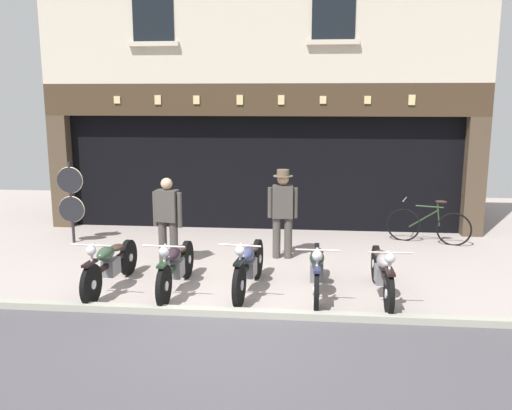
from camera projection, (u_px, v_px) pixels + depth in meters
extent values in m
cube|color=#A59892|center=(260.00, 234.00, 12.49)|extent=(21.79, 10.00, 0.08)
cube|color=#A3A192|center=(228.00, 315.00, 7.67)|extent=(21.79, 0.16, 0.18)
cube|color=black|center=(268.00, 163.00, 14.48)|extent=(9.01, 4.00, 2.60)
cube|color=#4C3D2D|center=(62.00, 171.00, 12.86)|extent=(0.44, 0.36, 2.60)
cube|color=#4C3D2D|center=(474.00, 177.00, 11.96)|extent=(0.44, 0.36, 2.60)
cube|color=black|center=(262.00, 166.00, 12.74)|extent=(8.62, 0.03, 2.18)
cube|color=#3F2F1E|center=(261.00, 100.00, 12.03)|extent=(9.79, 0.24, 0.70)
cube|color=#DBC684|center=(117.00, 100.00, 12.21)|extent=(0.14, 0.03, 0.16)
cube|color=#DBC684|center=(158.00, 100.00, 12.12)|extent=(0.14, 0.03, 0.20)
cube|color=#DBC684|center=(196.00, 100.00, 12.03)|extent=(0.14, 0.03, 0.19)
cube|color=#DBC684|center=(240.00, 100.00, 11.94)|extent=(0.14, 0.03, 0.21)
cube|color=#DBC684|center=(281.00, 100.00, 11.86)|extent=(0.14, 0.03, 0.20)
cube|color=#DBC684|center=(323.00, 100.00, 11.77)|extent=(0.14, 0.03, 0.16)
cube|color=#DBC684|center=(368.00, 100.00, 11.68)|extent=(0.14, 0.03, 0.17)
cube|color=#DBC684|center=(412.00, 100.00, 11.59)|extent=(0.14, 0.03, 0.21)
cube|color=beige|center=(261.00, 10.00, 11.75)|extent=(9.79, 0.40, 3.07)
cube|color=black|center=(153.00, 10.00, 11.76)|extent=(0.90, 0.02, 1.30)
cube|color=beige|center=(153.00, 44.00, 11.86)|extent=(1.10, 0.12, 0.10)
cube|color=black|center=(334.00, 7.00, 11.39)|extent=(0.90, 0.02, 1.30)
cube|color=beige|center=(333.00, 42.00, 11.49)|extent=(1.10, 0.12, 0.10)
cylinder|color=black|center=(91.00, 285.00, 8.04)|extent=(0.11, 0.61, 0.61)
cylinder|color=silver|center=(91.00, 285.00, 8.04)|extent=(0.11, 0.14, 0.13)
cylinder|color=black|center=(128.00, 257.00, 9.41)|extent=(0.12, 0.61, 0.61)
cylinder|color=silver|center=(128.00, 257.00, 9.41)|extent=(0.12, 0.14, 0.13)
cube|color=black|center=(111.00, 263.00, 8.70)|extent=(0.15, 1.31, 0.07)
cube|color=slate|center=(111.00, 267.00, 8.71)|extent=(0.22, 0.33, 0.26)
ellipsoid|color=#2F4631|center=(106.00, 253.00, 8.50)|extent=(0.25, 0.47, 0.20)
ellipsoid|color=#38281E|center=(117.00, 247.00, 8.91)|extent=(0.22, 0.31, 0.10)
cube|color=black|center=(90.00, 263.00, 7.97)|extent=(0.12, 0.37, 0.04)
sphere|color=silver|center=(91.00, 251.00, 8.00)|extent=(0.15, 0.15, 0.15)
cylinder|color=silver|center=(91.00, 245.00, 7.98)|extent=(0.62, 0.06, 0.02)
cylinder|color=silver|center=(91.00, 265.00, 8.02)|extent=(0.05, 0.24, 0.62)
cylinder|color=black|center=(164.00, 286.00, 7.95)|extent=(0.09, 0.63, 0.63)
cylinder|color=silver|center=(164.00, 286.00, 7.95)|extent=(0.10, 0.14, 0.14)
cylinder|color=black|center=(187.00, 259.00, 9.27)|extent=(0.10, 0.63, 0.63)
cylinder|color=silver|center=(187.00, 259.00, 9.27)|extent=(0.11, 0.14, 0.14)
cube|color=#1E331E|center=(176.00, 264.00, 8.58)|extent=(0.10, 1.25, 0.07)
cube|color=slate|center=(176.00, 269.00, 8.60)|extent=(0.21, 0.33, 0.26)
ellipsoid|color=#291C24|center=(173.00, 255.00, 8.39)|extent=(0.23, 0.47, 0.20)
ellipsoid|color=#38281E|center=(180.00, 249.00, 8.79)|extent=(0.21, 0.31, 0.10)
cube|color=#1E331E|center=(163.00, 264.00, 7.88)|extent=(0.11, 0.36, 0.04)
sphere|color=silver|center=(164.00, 252.00, 7.91)|extent=(0.15, 0.15, 0.15)
cylinder|color=silver|center=(164.00, 246.00, 7.90)|extent=(0.62, 0.04, 0.02)
cylinder|color=silver|center=(164.00, 266.00, 7.93)|extent=(0.04, 0.23, 0.62)
cylinder|color=black|center=(239.00, 285.00, 7.94)|extent=(0.14, 0.66, 0.66)
cylinder|color=silver|center=(239.00, 285.00, 7.94)|extent=(0.11, 0.15, 0.15)
cylinder|color=black|center=(257.00, 259.00, 9.24)|extent=(0.15, 0.66, 0.66)
cylinder|color=silver|center=(257.00, 259.00, 9.24)|extent=(0.12, 0.16, 0.15)
cube|color=black|center=(249.00, 264.00, 8.57)|extent=(0.19, 1.25, 0.07)
cube|color=slate|center=(249.00, 268.00, 8.58)|extent=(0.23, 0.34, 0.26)
ellipsoid|color=#3A4168|center=(247.00, 254.00, 8.37)|extent=(0.26, 0.48, 0.20)
ellipsoid|color=#38281E|center=(252.00, 248.00, 8.77)|extent=(0.23, 0.32, 0.10)
cube|color=black|center=(239.00, 262.00, 7.87)|extent=(0.14, 0.37, 0.04)
sphere|color=silver|center=(240.00, 251.00, 7.90)|extent=(0.15, 0.15, 0.15)
cylinder|color=silver|center=(240.00, 245.00, 7.88)|extent=(0.62, 0.09, 0.02)
cylinder|color=silver|center=(240.00, 265.00, 7.92)|extent=(0.06, 0.26, 0.61)
cylinder|color=black|center=(316.00, 291.00, 7.77)|extent=(0.08, 0.62, 0.62)
cylinder|color=silver|center=(316.00, 291.00, 7.77)|extent=(0.10, 0.14, 0.14)
cylinder|color=black|center=(317.00, 261.00, 9.17)|extent=(0.09, 0.62, 0.62)
cylinder|color=silver|center=(317.00, 261.00, 9.17)|extent=(0.11, 0.14, 0.14)
cube|color=#262C49|center=(317.00, 267.00, 8.45)|extent=(0.08, 1.32, 0.07)
cube|color=slate|center=(317.00, 272.00, 8.46)|extent=(0.20, 0.32, 0.26)
ellipsoid|color=black|center=(317.00, 258.00, 8.24)|extent=(0.22, 0.46, 0.20)
ellipsoid|color=#38281E|center=(317.00, 251.00, 8.67)|extent=(0.20, 0.30, 0.10)
cube|color=#262C49|center=(317.00, 269.00, 7.71)|extent=(0.10, 0.36, 0.04)
sphere|color=silver|center=(317.00, 256.00, 7.73)|extent=(0.15, 0.15, 0.15)
cylinder|color=silver|center=(317.00, 250.00, 7.72)|extent=(0.62, 0.03, 0.02)
cylinder|color=silver|center=(317.00, 270.00, 7.76)|extent=(0.04, 0.29, 0.60)
cylinder|color=black|center=(389.00, 294.00, 7.66)|extent=(0.08, 0.61, 0.61)
cylinder|color=silver|center=(389.00, 294.00, 7.66)|extent=(0.10, 0.14, 0.13)
cylinder|color=black|center=(376.00, 264.00, 9.05)|extent=(0.09, 0.61, 0.61)
cylinder|color=silver|center=(376.00, 264.00, 9.05)|extent=(0.11, 0.14, 0.13)
cube|color=black|center=(382.00, 270.00, 8.34)|extent=(0.09, 1.31, 0.07)
cube|color=slate|center=(382.00, 274.00, 8.35)|extent=(0.20, 0.32, 0.26)
ellipsoid|color=gray|center=(384.00, 261.00, 8.13)|extent=(0.23, 0.46, 0.20)
ellipsoid|color=#38281E|center=(380.00, 254.00, 8.55)|extent=(0.20, 0.30, 0.10)
cube|color=black|center=(390.00, 272.00, 7.60)|extent=(0.11, 0.36, 0.04)
sphere|color=silver|center=(390.00, 258.00, 7.62)|extent=(0.15, 0.15, 0.15)
cylinder|color=silver|center=(390.00, 253.00, 7.61)|extent=(0.62, 0.03, 0.02)
cylinder|color=silver|center=(390.00, 273.00, 7.64)|extent=(0.04, 0.25, 0.61)
cylinder|color=#47423D|center=(174.00, 243.00, 9.92)|extent=(0.15, 0.15, 0.83)
cylinder|color=#47423D|center=(163.00, 242.00, 9.98)|extent=(0.15, 0.15, 0.83)
cube|color=#47423D|center=(167.00, 206.00, 9.82)|extent=(0.41, 0.28, 0.57)
cube|color=white|center=(170.00, 201.00, 9.91)|extent=(0.14, 0.04, 0.32)
cube|color=#47234C|center=(170.00, 201.00, 9.93)|extent=(0.05, 0.02, 0.30)
cylinder|color=#47423D|center=(179.00, 210.00, 9.77)|extent=(0.09, 0.09, 0.63)
cylinder|color=#47423D|center=(155.00, 209.00, 9.89)|extent=(0.09, 0.09, 0.63)
sphere|color=tan|center=(167.00, 184.00, 9.74)|extent=(0.21, 0.21, 0.21)
cylinder|color=#47423D|center=(288.00, 237.00, 10.37)|extent=(0.15, 0.15, 0.80)
cylinder|color=#47423D|center=(277.00, 237.00, 10.38)|extent=(0.15, 0.15, 0.80)
cube|color=#47423D|center=(283.00, 202.00, 10.25)|extent=(0.39, 0.24, 0.61)
cube|color=silver|center=(283.00, 197.00, 10.35)|extent=(0.14, 0.03, 0.34)
cube|color=navy|center=(283.00, 197.00, 10.36)|extent=(0.05, 0.01, 0.32)
cylinder|color=#47423D|center=(295.00, 203.00, 10.24)|extent=(0.09, 0.09, 0.57)
cylinder|color=#47423D|center=(270.00, 203.00, 10.26)|extent=(0.09, 0.09, 0.57)
sphere|color=tan|center=(283.00, 179.00, 10.17)|extent=(0.22, 0.22, 0.22)
cylinder|color=brown|center=(283.00, 176.00, 10.15)|extent=(0.37, 0.37, 0.01)
cylinder|color=brown|center=(283.00, 173.00, 10.14)|extent=(0.23, 0.23, 0.12)
cylinder|color=#232328|center=(72.00, 203.00, 11.40)|extent=(0.06, 0.06, 1.71)
cylinder|color=black|center=(70.00, 180.00, 11.29)|extent=(0.53, 0.03, 0.53)
torus|color=beige|center=(70.00, 180.00, 11.31)|extent=(0.56, 0.04, 0.56)
cylinder|color=black|center=(72.00, 209.00, 11.41)|extent=(0.53, 0.03, 0.53)
torus|color=beige|center=(72.00, 209.00, 11.43)|extent=(0.56, 0.04, 0.56)
cube|color=silver|center=(345.00, 159.00, 12.37)|extent=(0.75, 0.02, 0.92)
cube|color=#232328|center=(345.00, 143.00, 12.29)|extent=(0.75, 0.01, 0.20)
cube|color=beige|center=(402.00, 163.00, 12.27)|extent=(0.81, 0.02, 1.06)
cube|color=#1E3323|center=(403.00, 143.00, 12.17)|extent=(0.81, 0.01, 0.20)
torus|color=black|center=(403.00, 225.00, 11.67)|extent=(0.68, 0.24, 0.70)
torus|color=black|center=(454.00, 229.00, 11.29)|extent=(0.68, 0.24, 0.70)
cylinder|color=#23381E|center=(424.00, 218.00, 11.49)|extent=(0.58, 0.21, 0.44)
cylinder|color=#23381E|center=(430.00, 207.00, 11.40)|extent=(0.54, 0.19, 0.03)
cylinder|color=#23381E|center=(438.00, 214.00, 11.35)|extent=(0.10, 0.06, 0.52)
ellipsoid|color=#332319|center=(441.00, 202.00, 11.29)|extent=(0.26, 0.19, 0.06)
cylinder|color=silver|center=(405.00, 199.00, 11.57)|extent=(0.17, 0.48, 0.02)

